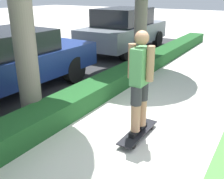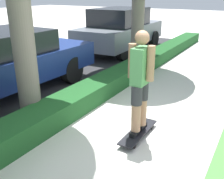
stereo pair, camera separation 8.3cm
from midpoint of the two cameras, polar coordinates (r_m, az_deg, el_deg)
The scene contains 5 objects.
ground_plane at distance 4.16m, azimuth 6.60°, elevation -10.71°, with size 60.00×60.00×0.00m, color beige.
hedge_row at distance 4.85m, azimuth -10.82°, elevation -3.76°, with size 18.02×0.60×0.36m.
skateboard at distance 4.19m, azimuth 5.18°, elevation -9.23°, with size 0.97×0.24×0.09m.
skater_person at distance 3.84m, azimuth 5.59°, elevation 1.83°, with size 0.48×0.40×1.57m.
parked_car_rear at distance 10.07m, azimuth 1.72°, elevation 12.97°, with size 4.36×1.85×1.58m.
Camera 2 is at (-3.30, -1.34, 2.16)m, focal length 42.00 mm.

